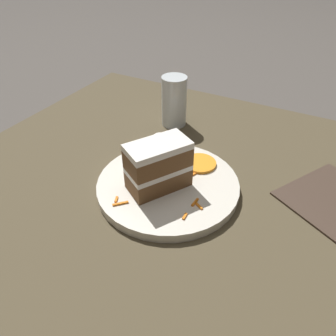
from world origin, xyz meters
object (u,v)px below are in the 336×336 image
at_px(cream_dollop, 161,145).
at_px(drinking_glass, 174,104).
at_px(plate, 168,185).
at_px(orange_garnish, 200,163).
at_px(cake_slice, 158,166).

distance_m(cream_dollop, drinking_glass, 0.17).
xyz_separation_m(plate, orange_garnish, (0.03, 0.08, 0.01)).
xyz_separation_m(cake_slice, cream_dollop, (-0.05, 0.09, -0.02)).
xyz_separation_m(plate, cream_dollop, (-0.05, 0.07, 0.03)).
bearing_deg(cake_slice, plate, -85.97).
relative_size(orange_garnish, drinking_glass, 0.53).
bearing_deg(cake_slice, orange_garnish, -81.14).
height_order(orange_garnish, drinking_glass, drinking_glass).
height_order(plate, cake_slice, cake_slice).
distance_m(plate, cake_slice, 0.06).
bearing_deg(drinking_glass, plate, -64.90).
bearing_deg(cream_dollop, orange_garnish, 6.98).
height_order(cream_dollop, drinking_glass, drinking_glass).
relative_size(cake_slice, drinking_glass, 1.02).
xyz_separation_m(plate, cake_slice, (-0.01, -0.02, 0.05)).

